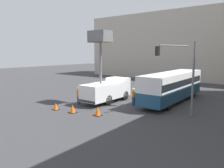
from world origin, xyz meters
The scene contains 10 objects.
ground_plane centered at (0.00, 0.00, 0.00)m, with size 120.00×120.00×0.00m, color #38383A.
building_backdrop_far centered at (0.00, 26.46, 6.65)m, with size 44.00×10.00×13.30m.
utility_truck centered at (-0.27, -0.60, 1.53)m, with size 2.25×6.04×7.44m.
city_bus centered at (5.27, 3.83, 1.86)m, with size 2.52×11.37×3.18m.
traffic_light_pole centered at (7.32, -0.04, 4.22)m, with size 4.06×3.80×6.19m.
road_worker_near_truck centered at (-1.92, -3.19, 0.92)m, with size 0.38×0.38×1.83m.
road_worker_directing centered at (2.77, -0.09, 0.88)m, with size 0.38×0.38×1.77m.
traffic_cone_near_truck centered at (-2.03, -6.02, 0.31)m, with size 0.58×0.58×0.66m.
traffic_cone_mid_road centered at (0.01, -5.78, 0.35)m, with size 0.65×0.65×0.74m.
traffic_cone_far_side centered at (2.35, -5.08, 0.35)m, with size 0.66×0.66×0.75m.
Camera 1 is at (14.24, -18.54, 5.29)m, focal length 35.00 mm.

